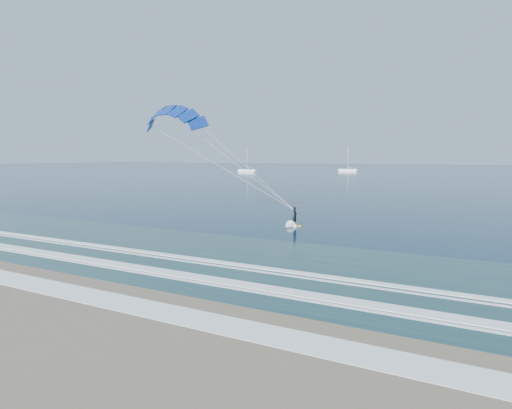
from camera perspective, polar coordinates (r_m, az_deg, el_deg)
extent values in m
cube|color=#1E423F|center=(38.76, -20.25, -5.33)|extent=(600.00, 22.00, 0.03)
cube|color=white|center=(35.01, -28.43, -6.84)|extent=(600.00, 0.90, 0.07)
cube|color=white|center=(37.23, -23.19, -5.87)|extent=(600.00, 1.10, 0.07)
cube|color=white|center=(39.72, -18.59, -4.97)|extent=(600.00, 0.70, 0.07)
cube|color=gold|center=(49.06, 4.87, -2.62)|extent=(1.59, 0.51, 0.09)
imported|color=black|center=(48.91, 4.89, -1.43)|extent=(0.58, 0.78, 1.96)
cone|color=white|center=(47.95, 4.06, -2.77)|extent=(1.31, 1.74, 1.10)
cube|color=white|center=(222.81, -1.12, 4.25)|extent=(9.11, 2.40, 1.20)
cylinder|color=silver|center=(222.71, -1.12, 5.83)|extent=(0.18, 0.18, 11.13)
cylinder|color=silver|center=(222.16, -0.85, 4.60)|extent=(2.60, 0.12, 0.12)
cube|color=white|center=(236.73, 11.41, 4.23)|extent=(9.33, 2.40, 1.20)
cylinder|color=silver|center=(236.63, 11.45, 5.77)|extent=(0.18, 0.18, 11.52)
cylinder|color=silver|center=(236.33, 11.70, 4.56)|extent=(2.60, 0.12, 0.12)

